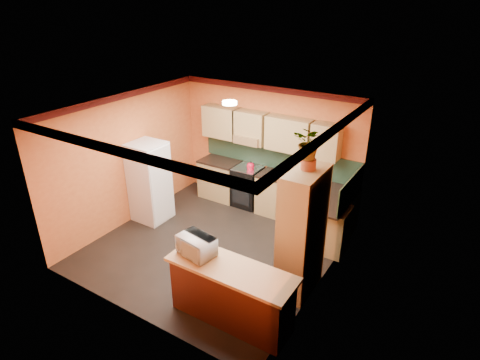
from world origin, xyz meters
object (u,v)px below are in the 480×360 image
Objects in this scene: base_cabinets_back at (272,194)px; breakfast_bar at (231,295)px; stove at (248,186)px; fridge at (150,182)px; pantry at (302,233)px; microwave at (196,246)px.

breakfast_bar is (1.01, -3.19, 0.00)m from base_cabinets_back.
stove is 2.17m from fridge.
base_cabinets_back is 1.74× the size of pantry.
fridge is at bearing 156.60° from microwave.
base_cabinets_back is 2.15× the size of fridge.
fridge is at bearing 173.25° from pantry.
breakfast_bar is 0.88m from microwave.
microwave is at bearing -33.00° from fridge.
fridge is at bearing -131.62° from stove.
breakfast_bar is at bearing -114.94° from pantry.
stove reaches higher than breakfast_bar.
pantry reaches higher than breakfast_bar.
stove is 0.43× the size of pantry.
microwave is (-0.60, 0.00, 0.64)m from breakfast_bar.
base_cabinets_back is at bearing 127.60° from pantry.
base_cabinets_back is 3.28m from microwave.
fridge is at bearing -142.00° from base_cabinets_back.
fridge is 0.94× the size of breakfast_bar.
base_cabinets_back is 0.63m from stove.
breakfast_bar is (1.64, -3.19, -0.02)m from stove.
breakfast_bar is at bearing -62.81° from stove.
pantry is (1.56, -2.02, 0.61)m from base_cabinets_back.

